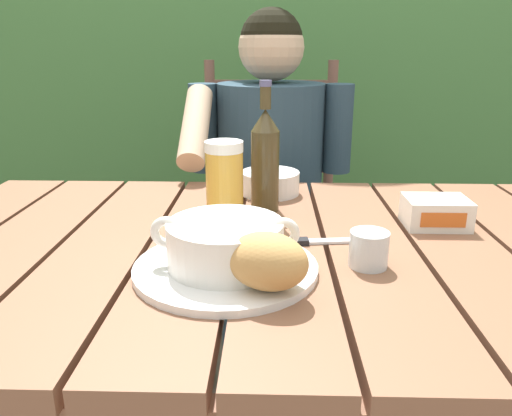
{
  "coord_description": "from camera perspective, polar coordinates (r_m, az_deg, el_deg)",
  "views": [
    {
      "loc": [
        -0.02,
        -0.81,
        1.08
      ],
      "look_at": [
        -0.04,
        -0.02,
        0.82
      ],
      "focal_mm": 34.6,
      "sensor_mm": 36.0,
      "label": 1
    }
  ],
  "objects": [
    {
      "name": "beer_bottle",
      "position": [
        1.01,
        1.06,
        5.75
      ],
      "size": [
        0.06,
        0.06,
        0.27
      ],
      "color": "#42361E",
      "rests_on": "dining_table"
    },
    {
      "name": "hedge_backdrop",
      "position": [
        2.51,
        2.14,
        17.94
      ],
      "size": [
        3.89,
        0.78,
        3.04
      ],
      "color": "#43743B",
      "rests_on": "ground_plane"
    },
    {
      "name": "chair_near_diner",
      "position": [
        1.75,
        1.59,
        -1.36
      ],
      "size": [
        0.47,
        0.42,
        1.04
      ],
      "color": "brown",
      "rests_on": "ground_plane"
    },
    {
      "name": "butter_tub",
      "position": [
        1.0,
        20.06,
        -0.47
      ],
      "size": [
        0.12,
        0.09,
        0.06
      ],
      "color": "white",
      "rests_on": "dining_table"
    },
    {
      "name": "dining_table",
      "position": [
        0.91,
        2.8,
        -9.56
      ],
      "size": [
        1.39,
        0.8,
        0.75
      ],
      "color": "brown",
      "rests_on": "ground_plane"
    },
    {
      "name": "diner_bowl",
      "position": [
        1.15,
        1.64,
        2.95
      ],
      "size": [
        0.14,
        0.14,
        0.05
      ],
      "color": "white",
      "rests_on": "dining_table"
    },
    {
      "name": "serving_plate",
      "position": [
        0.76,
        -3.51,
        -6.9
      ],
      "size": [
        0.28,
        0.28,
        0.01
      ],
      "color": "white",
      "rests_on": "dining_table"
    },
    {
      "name": "beer_glass",
      "position": [
        0.95,
        -3.65,
        2.99
      ],
      "size": [
        0.07,
        0.07,
        0.16
      ],
      "color": "gold",
      "rests_on": "dining_table"
    },
    {
      "name": "person_eating",
      "position": [
        1.5,
        1.53,
        3.47
      ],
      "size": [
        0.48,
        0.47,
        1.19
      ],
      "color": "#293F4E",
      "rests_on": "ground_plane"
    },
    {
      "name": "soup_bowl",
      "position": [
        0.75,
        -3.57,
        -3.98
      ],
      "size": [
        0.23,
        0.18,
        0.08
      ],
      "color": "white",
      "rests_on": "serving_plate"
    },
    {
      "name": "water_glass_small",
      "position": [
        0.79,
        12.91,
        -4.65
      ],
      "size": [
        0.06,
        0.06,
        0.06
      ],
      "color": "silver",
      "rests_on": "dining_table"
    },
    {
      "name": "table_knife",
      "position": [
        0.87,
        5.87,
        -3.91
      ],
      "size": [
        0.17,
        0.04,
        0.01
      ],
      "color": "silver",
      "rests_on": "dining_table"
    },
    {
      "name": "bread_roll",
      "position": [
        0.67,
        1.31,
        -6.16
      ],
      "size": [
        0.14,
        0.12,
        0.08
      ],
      "color": "tan",
      "rests_on": "serving_plate"
    }
  ]
}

